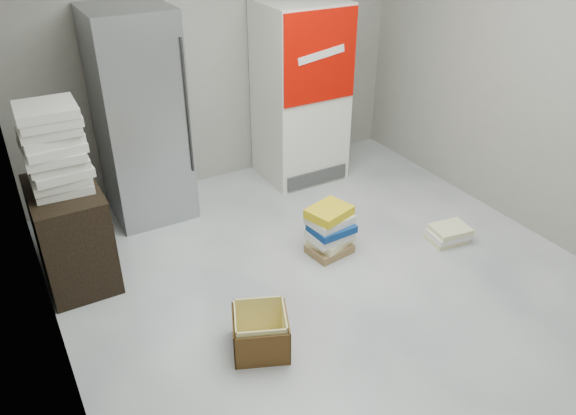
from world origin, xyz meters
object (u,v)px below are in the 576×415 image
at_px(steel_fridge, 140,118).
at_px(coke_cooler, 301,93).
at_px(wood_shelf, 72,234).
at_px(phonebook_stack_main, 330,230).
at_px(cardboard_box, 261,334).

height_order(steel_fridge, coke_cooler, steel_fridge).
distance_m(steel_fridge, wood_shelf, 1.23).
relative_size(steel_fridge, wood_shelf, 2.37).
bearing_deg(coke_cooler, steel_fridge, 179.82).
bearing_deg(coke_cooler, phonebook_stack_main, -110.88).
bearing_deg(phonebook_stack_main, wood_shelf, 149.44).
distance_m(steel_fridge, cardboard_box, 2.32).
distance_m(wood_shelf, phonebook_stack_main, 2.07).
distance_m(steel_fridge, phonebook_stack_main, 1.95).
relative_size(wood_shelf, phonebook_stack_main, 1.80).
bearing_deg(wood_shelf, phonebook_stack_main, -19.91).
height_order(coke_cooler, wood_shelf, coke_cooler).
height_order(wood_shelf, phonebook_stack_main, wood_shelf).
bearing_deg(wood_shelf, cardboard_box, -58.03).
xyz_separation_m(steel_fridge, coke_cooler, (1.65, -0.01, -0.05)).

